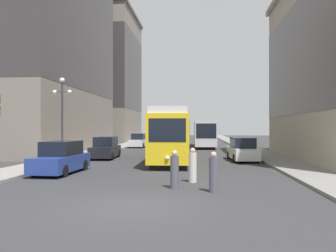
# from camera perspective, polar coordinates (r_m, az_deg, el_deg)

# --- Properties ---
(ground_plane) EXTENTS (200.00, 200.00, 0.00)m
(ground_plane) POSITION_cam_1_polar(r_m,az_deg,el_deg) (11.26, -6.16, -13.58)
(ground_plane) COLOR #303033
(sidewalk_left) EXTENTS (2.76, 120.00, 0.15)m
(sidewalk_left) POSITION_cam_1_polar(r_m,az_deg,el_deg) (51.86, -6.40, -3.05)
(sidewalk_left) COLOR gray
(sidewalk_left) RESTS_ON ground
(sidewalk_right) EXTENTS (2.76, 120.00, 0.15)m
(sidewalk_right) POSITION_cam_1_polar(r_m,az_deg,el_deg) (51.17, 12.10, -3.09)
(sidewalk_right) COLOR gray
(sidewalk_right) RESTS_ON ground
(streetcar) EXTENTS (3.04, 12.99, 3.89)m
(streetcar) POSITION_cam_1_polar(r_m,az_deg,el_deg) (25.88, 0.71, -1.36)
(streetcar) COLOR black
(streetcar) RESTS_ON ground
(transit_bus) EXTENTS (2.86, 12.37, 3.45)m
(transit_bus) POSITION_cam_1_polar(r_m,az_deg,el_deg) (44.23, 6.22, -1.11)
(transit_bus) COLOR black
(transit_bus) RESTS_ON ground
(parked_car_left_near) EXTENTS (2.08, 4.64, 1.82)m
(parked_car_left_near) POSITION_cam_1_polar(r_m,az_deg,el_deg) (28.35, -10.70, -3.80)
(parked_car_left_near) COLOR black
(parked_car_left_near) RESTS_ON ground
(parked_car_left_mid) EXTENTS (2.00, 4.56, 1.82)m
(parked_car_left_mid) POSITION_cam_1_polar(r_m,az_deg,el_deg) (19.82, -17.92, -5.32)
(parked_car_left_mid) COLOR black
(parked_car_left_mid) RESTS_ON ground
(parked_car_right_far) EXTENTS (2.09, 4.92, 1.82)m
(parked_car_right_far) POSITION_cam_1_polar(r_m,az_deg,el_deg) (26.60, 12.68, -4.03)
(parked_car_right_far) COLOR black
(parked_car_right_far) RESTS_ON ground
(parked_car_left_far) EXTENTS (2.03, 4.68, 1.82)m
(parked_car_left_far) POSITION_cam_1_polar(r_m,az_deg,el_deg) (43.68, -5.02, -2.56)
(parked_car_left_far) COLOR black
(parked_car_left_far) RESTS_ON ground
(pedestrian_crossing_near) EXTENTS (0.36, 0.36, 1.63)m
(pedestrian_crossing_near) POSITION_cam_1_polar(r_m,az_deg,el_deg) (14.17, 1.13, -7.72)
(pedestrian_crossing_near) COLOR #4C4C56
(pedestrian_crossing_near) RESTS_ON ground
(pedestrian_crossing_far) EXTENTS (0.37, 0.37, 1.63)m
(pedestrian_crossing_far) POSITION_cam_1_polar(r_m,az_deg,el_deg) (15.81, 4.27, -6.93)
(pedestrian_crossing_far) COLOR beige
(pedestrian_crossing_far) RESTS_ON ground
(pedestrian_on_sidewalk) EXTENTS (0.36, 0.36, 1.63)m
(pedestrian_on_sidewalk) POSITION_cam_1_polar(r_m,az_deg,el_deg) (13.52, 7.86, -8.07)
(pedestrian_on_sidewalk) COLOR #4C4C56
(pedestrian_on_sidewalk) RESTS_ON ground
(lamp_post_left_near) EXTENTS (1.41, 0.36, 6.00)m
(lamp_post_left_near) POSITION_cam_1_polar(r_m,az_deg,el_deg) (24.78, -17.76, 3.12)
(lamp_post_left_near) COLOR #333338
(lamp_post_left_near) RESTS_ON sidewalk_left
(building_left_corner) EXTENTS (13.76, 21.64, 26.31)m
(building_left_corner) POSITION_cam_1_polar(r_m,az_deg,el_deg) (40.55, -22.86, 15.44)
(building_left_corner) COLOR slate
(building_left_corner) RESTS_ON ground
(building_left_midblock) EXTENTS (14.51, 16.54, 23.73)m
(building_left_midblock) POSITION_cam_1_polar(r_m,az_deg,el_deg) (63.87, -12.06, 8.40)
(building_left_midblock) COLOR slate
(building_left_midblock) RESTS_ON ground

